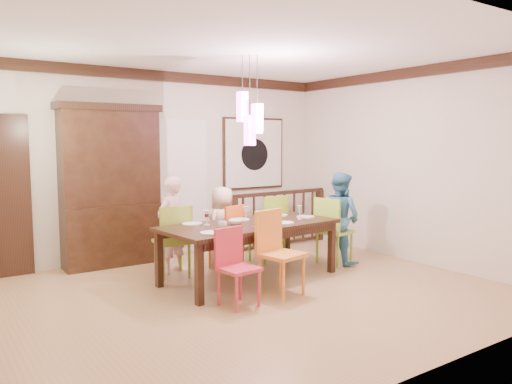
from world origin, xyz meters
TOP-DOWN VIEW (x-y plane):
  - floor at (0.00, 0.00)m, footprint 6.00×6.00m
  - ceiling at (0.00, 0.00)m, footprint 6.00×6.00m
  - wall_back at (0.00, 2.50)m, footprint 6.00×0.00m
  - wall_right at (3.00, 0.00)m, footprint 0.00×5.00m
  - crown_molding at (0.00, 0.00)m, footprint 6.00×5.00m
  - white_doorway at (0.35, 2.46)m, footprint 0.97×0.05m
  - painting at (1.80, 2.46)m, footprint 1.25×0.06m
  - pendant_cluster at (0.41, 0.50)m, footprint 0.27×0.21m
  - dining_table at (0.41, 0.50)m, footprint 2.43×1.28m
  - chair_far_left at (-0.37, 1.23)m, footprint 0.49×0.49m
  - chair_far_mid at (0.46, 1.19)m, footprint 0.51×0.51m
  - chair_far_right at (1.17, 1.17)m, footprint 0.48×0.48m
  - chair_near_left at (-0.29, -0.32)m, footprint 0.43×0.43m
  - chair_near_mid at (0.34, -0.28)m, footprint 0.54×0.54m
  - chair_end_right at (1.93, 0.51)m, footprint 0.53×0.53m
  - china_hutch at (-0.83, 2.30)m, footprint 1.48×0.46m
  - balustrade at (1.99, 1.95)m, footprint 2.08×0.18m
  - person_far_left at (-0.30, 1.39)m, footprint 0.58×0.49m
  - person_far_mid at (0.47, 1.31)m, footprint 0.65×0.53m
  - person_end_right at (2.01, 0.49)m, footprint 0.58×0.71m
  - serving_bowl at (0.69, 0.47)m, footprint 0.44×0.44m
  - small_bowl at (0.19, 0.50)m, footprint 0.23×0.23m
  - cup_left at (-0.10, 0.35)m, footprint 0.12×0.12m
  - cup_right at (0.93, 0.63)m, footprint 0.12×0.12m
  - plate_far_left at (-0.26, 0.84)m, footprint 0.26×0.26m
  - plate_far_mid at (0.43, 0.78)m, footprint 0.26×0.26m
  - plate_far_right at (1.11, 0.81)m, footprint 0.26×0.26m
  - plate_near_left at (-0.37, 0.14)m, footprint 0.26×0.26m
  - plate_near_mid at (0.76, 0.23)m, footprint 0.26×0.26m
  - plate_end_right at (1.33, 0.47)m, footprint 0.26×0.26m
  - wine_glass_a at (-0.13, 0.68)m, footprint 0.08×0.08m
  - wine_glass_b at (0.48, 0.70)m, footprint 0.08×0.08m
  - wine_glass_c at (0.38, 0.25)m, footprint 0.08×0.08m
  - wine_glass_d at (1.15, 0.39)m, footprint 0.08×0.08m
  - napkin at (0.32, 0.12)m, footprint 0.18×0.14m

SIDE VIEW (x-z plane):
  - floor at x=0.00m, z-range 0.00..0.00m
  - chair_near_left at x=-0.29m, z-range 0.06..0.92m
  - balustrade at x=1.99m, z-range 0.02..0.98m
  - chair_far_mid at x=0.46m, z-range 0.07..0.98m
  - chair_far_left at x=-0.37m, z-range 0.07..1.04m
  - chair_end_right at x=1.93m, z-range 0.07..1.06m
  - chair_near_mid at x=0.34m, z-range 0.07..1.07m
  - chair_far_right at x=1.17m, z-range 0.07..1.08m
  - person_far_mid at x=0.47m, z-range 0.00..1.16m
  - person_far_left at x=-0.30m, z-range 0.00..1.33m
  - dining_table at x=0.41m, z-range 0.30..1.05m
  - person_end_right at x=2.01m, z-range 0.00..1.36m
  - plate_far_left at x=-0.26m, z-range 0.75..0.76m
  - plate_far_mid at x=0.43m, z-range 0.75..0.76m
  - plate_far_right at x=1.11m, z-range 0.75..0.76m
  - plate_near_left at x=-0.37m, z-range 0.75..0.76m
  - plate_near_mid at x=0.76m, z-range 0.75..0.76m
  - plate_end_right at x=1.33m, z-range 0.75..0.76m
  - napkin at x=0.32m, z-range 0.75..0.76m
  - small_bowl at x=0.19m, z-range 0.75..0.81m
  - serving_bowl at x=0.69m, z-range 0.75..0.83m
  - cup_right at x=0.93m, z-range 0.75..0.84m
  - cup_left at x=-0.10m, z-range 0.75..0.84m
  - wine_glass_a at x=-0.13m, z-range 0.75..0.94m
  - wine_glass_b at x=0.48m, z-range 0.75..0.94m
  - wine_glass_c at x=0.38m, z-range 0.75..0.94m
  - wine_glass_d at x=1.15m, z-range 0.75..0.94m
  - white_doorway at x=0.35m, z-range -0.06..2.16m
  - china_hutch at x=-0.83m, z-range 0.00..2.35m
  - wall_back at x=0.00m, z-range -1.55..4.45m
  - wall_right at x=3.00m, z-range -1.05..3.95m
  - painting at x=1.80m, z-range 0.97..2.22m
  - pendant_cluster at x=0.41m, z-range 1.54..2.68m
  - crown_molding at x=0.00m, z-range 2.74..2.90m
  - ceiling at x=0.00m, z-range 2.90..2.90m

